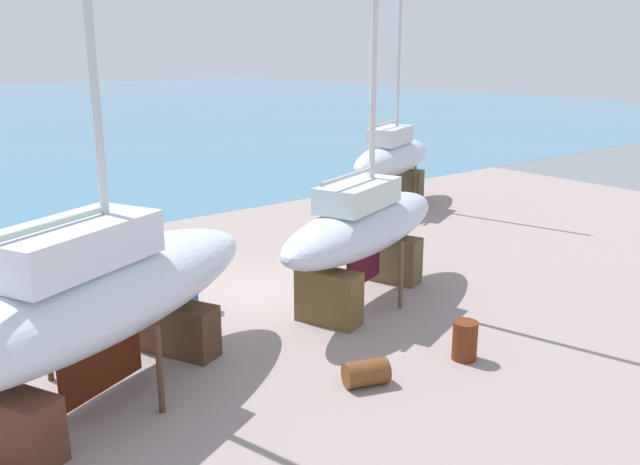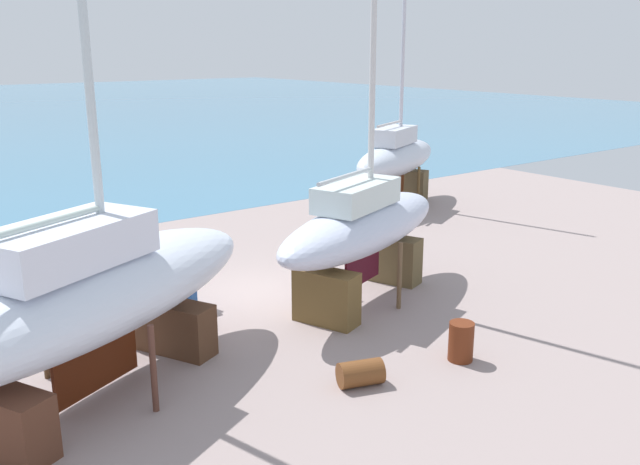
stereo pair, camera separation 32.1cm
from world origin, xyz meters
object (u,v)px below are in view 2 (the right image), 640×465
object	(u,v)px
sailboat_small_center	(362,228)
barrel_rust_far	(461,341)
sailboat_mid_port	(89,294)
worker	(190,275)
sailboat_large_starboard	(396,159)
barrel_ochre	(361,373)

from	to	relation	value
sailboat_small_center	barrel_rust_far	world-z (taller)	sailboat_small_center
sailboat_mid_port	worker	distance (m)	5.00
sailboat_small_center	sailboat_large_starboard	world-z (taller)	sailboat_large_starboard
sailboat_small_center	barrel_ochre	xyz separation A→B (m)	(-3.12, -3.61, -1.76)
barrel_ochre	barrel_rust_far	bearing A→B (deg)	-10.18
worker	barrel_ochre	distance (m)	6.11
barrel_ochre	sailboat_large_starboard	bearing A→B (deg)	44.16
sailboat_mid_port	sailboat_large_starboard	distance (m)	18.00
worker	barrel_rust_far	xyz separation A→B (m)	(3.22, -6.49, -0.43)
sailboat_mid_port	worker	world-z (taller)	sailboat_mid_port
sailboat_large_starboard	sailboat_small_center	bearing A→B (deg)	-162.65
barrel_ochre	worker	bearing A→B (deg)	96.83
barrel_ochre	sailboat_mid_port	bearing A→B (deg)	146.86
worker	barrel_ochre	size ratio (longest dim) A/B	1.86
sailboat_large_starboard	worker	world-z (taller)	sailboat_large_starboard
sailboat_large_starboard	barrel_ochre	distance (m)	16.22
sailboat_small_center	sailboat_mid_port	xyz separation A→B (m)	(-7.50, -0.76, 0.08)
sailboat_mid_port	worker	size ratio (longest dim) A/B	9.13
sailboat_large_starboard	barrel_rust_far	size ratio (longest dim) A/B	14.74
sailboat_small_center	worker	world-z (taller)	sailboat_small_center
sailboat_large_starboard	worker	xyz separation A→B (m)	(-12.29, -5.19, -1.19)
sailboat_small_center	worker	xyz separation A→B (m)	(-3.85, 2.43, -1.15)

